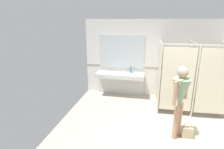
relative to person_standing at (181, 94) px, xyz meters
name	(u,v)px	position (x,y,z in m)	size (l,w,h in m)	color
ground_plane	(178,143)	(0.03, -0.17, -1.16)	(6.13, 5.81, 0.10)	#B2A899
wall_back	(172,60)	(0.03, 2.49, 0.25)	(6.13, 0.12, 2.72)	silver
wall_back_tile_band	(171,69)	(0.03, 2.43, -0.06)	(6.13, 0.01, 0.06)	#9E937F
vanity_counter	(120,79)	(-1.72, 2.23, -0.48)	(1.71, 0.55, 0.97)	silver
mirror_panel	(122,51)	(-1.72, 2.42, 0.49)	(1.61, 0.02, 1.17)	silver
bathroom_stalls	(192,76)	(0.54, 1.53, -0.02)	(1.96, 1.40, 2.09)	beige
person_standing	(181,94)	(0.00, 0.00, 0.00)	(0.56, 0.56, 1.74)	tan
handbag	(187,132)	(0.25, 0.03, -0.97)	(0.26, 0.15, 0.40)	tan
soap_dispenser	(131,70)	(-1.36, 2.30, -0.15)	(0.07, 0.07, 0.23)	teal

